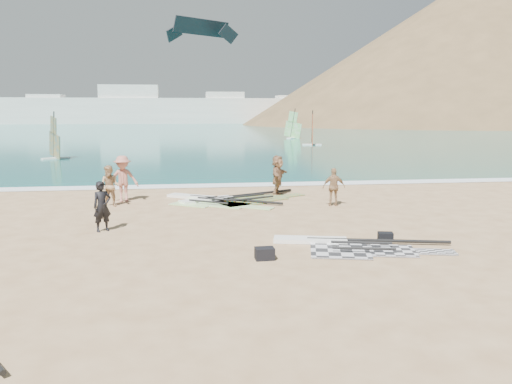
{
  "coord_description": "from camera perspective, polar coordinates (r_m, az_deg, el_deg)",
  "views": [
    {
      "loc": [
        -1.94,
        -13.1,
        3.78
      ],
      "look_at": [
        0.37,
        4.0,
        1.0
      ],
      "focal_mm": 35.0,
      "sensor_mm": 36.0,
      "label": 1
    }
  ],
  "objects": [
    {
      "name": "rig_grey",
      "position": [
        14.39,
        10.21,
        -6.02
      ],
      "size": [
        5.0,
        2.52,
        0.2
      ],
      "rotation": [
        0.0,
        0.0,
        -0.23
      ],
      "color": "#28282B",
      "rests_on": "ground"
    },
    {
      "name": "surf_line",
      "position": [
        25.75,
        -3.3,
        0.7
      ],
      "size": [
        300.0,
        1.2,
        0.04
      ],
      "primitive_type": "cube",
      "color": "white",
      "rests_on": "ground"
    },
    {
      "name": "person_wetsuit",
      "position": [
        16.59,
        -17.18,
        -1.58
      ],
      "size": [
        0.7,
        0.63,
        1.61
      ],
      "primitive_type": "imported",
      "rotation": [
        0.0,
        0.0,
        0.53
      ],
      "color": "black",
      "rests_on": "ground"
    },
    {
      "name": "rig_orange",
      "position": [
        21.51,
        -2.33,
        -0.84
      ],
      "size": [
        5.7,
        3.75,
        0.2
      ],
      "rotation": [
        0.0,
        0.0,
        0.46
      ],
      "color": "orange",
      "rests_on": "ground"
    },
    {
      "name": "windsurfer_centre",
      "position": [
        57.41,
        6.43,
        6.52
      ],
      "size": [
        2.27,
        2.64,
        4.0
      ],
      "rotation": [
        0.0,
        0.0,
        -0.19
      ],
      "color": "white",
      "rests_on": "ground"
    },
    {
      "name": "beachgoer_back",
      "position": [
        20.4,
        8.89,
        0.57
      ],
      "size": [
        0.94,
        0.47,
        1.55
      ],
      "primitive_type": "imported",
      "rotation": [
        0.0,
        0.0,
        3.04
      ],
      "color": "#A07A52",
      "rests_on": "ground"
    },
    {
      "name": "windsurfer_right",
      "position": [
        71.46,
        4.23,
        7.11
      ],
      "size": [
        2.21,
        2.22,
        4.3
      ],
      "rotation": [
        0.0,
        0.0,
        0.85
      ],
      "color": "white",
      "rests_on": "ground"
    },
    {
      "name": "far_town",
      "position": [
        163.68,
        -12.71,
        9.18
      ],
      "size": [
        160.0,
        8.0,
        12.0
      ],
      "color": "white",
      "rests_on": "ground"
    },
    {
      "name": "rig_green",
      "position": [
        21.27,
        -5.47,
        -0.99
      ],
      "size": [
        4.78,
        4.14,
        0.2
      ],
      "rotation": [
        0.0,
        0.0,
        -0.57
      ],
      "color": "#7CD530",
      "rests_on": "ground"
    },
    {
      "name": "beachgoer_left",
      "position": [
        20.87,
        -16.34,
        0.66
      ],
      "size": [
        0.93,
        0.8,
        1.66
      ],
      "primitive_type": "imported",
      "rotation": [
        0.0,
        0.0,
        -0.24
      ],
      "color": "tan",
      "rests_on": "ground"
    },
    {
      "name": "windsurfer_left",
      "position": [
        43.11,
        -22.03,
        5.01
      ],
      "size": [
        2.1,
        2.19,
        3.84
      ],
      "rotation": [
        0.0,
        0.0,
        0.58
      ],
      "color": "white",
      "rests_on": "ground"
    },
    {
      "name": "ground",
      "position": [
        13.77,
        0.7,
        -6.78
      ],
      "size": [
        300.0,
        300.0,
        0.0
      ],
      "primitive_type": "plane",
      "color": "tan",
      "rests_on": "ground"
    },
    {
      "name": "beachgoer_mid",
      "position": [
        21.86,
        -14.97,
        1.48
      ],
      "size": [
        1.32,
        0.83,
        1.96
      ],
      "primitive_type": "imported",
      "rotation": [
        0.0,
        0.0,
        0.08
      ],
      "color": "#B96F5F",
      "rests_on": "ground"
    },
    {
      "name": "gear_bag_near",
      "position": [
        12.99,
        0.99,
        -7.05
      ],
      "size": [
        0.5,
        0.37,
        0.31
      ],
      "primitive_type": "cube",
      "rotation": [
        0.0,
        0.0,
        0.03
      ],
      "color": "black",
      "rests_on": "ground"
    },
    {
      "name": "headland_main",
      "position": [
        167.48,
        23.76,
        7.09
      ],
      "size": [
        143.0,
        143.0,
        45.0
      ],
      "primitive_type": "cone",
      "color": "brown",
      "rests_on": "ground"
    },
    {
      "name": "gear_bag_far",
      "position": [
        15.29,
        14.57,
        -4.96
      ],
      "size": [
        0.48,
        0.39,
        0.26
      ],
      "primitive_type": "cube",
      "rotation": [
        0.0,
        0.0,
        -0.23
      ],
      "color": "black",
      "rests_on": "ground"
    },
    {
      "name": "beachgoer_right",
      "position": [
        22.75,
        2.48,
        1.91
      ],
      "size": [
        1.18,
        1.77,
        1.83
      ],
      "primitive_type": "imported",
      "rotation": [
        0.0,
        0.0,
        1.15
      ],
      "color": "#946A4A",
      "rests_on": "ground"
    },
    {
      "name": "kitesurf_kite",
      "position": [
        60.47,
        -6.25,
        18.03
      ],
      "size": [
        7.3,
        4.99,
        2.68
      ],
      "rotation": [
        0.0,
        0.0,
        0.58
      ],
      "color": "black",
      "rests_on": "ground"
    },
    {
      "name": "sea",
      "position": [
        145.16,
        -7.0,
        7.59
      ],
      "size": [
        300.0,
        240.0,
        0.06
      ],
      "primitive_type": "cube",
      "color": "#0B4C51",
      "rests_on": "ground"
    }
  ]
}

